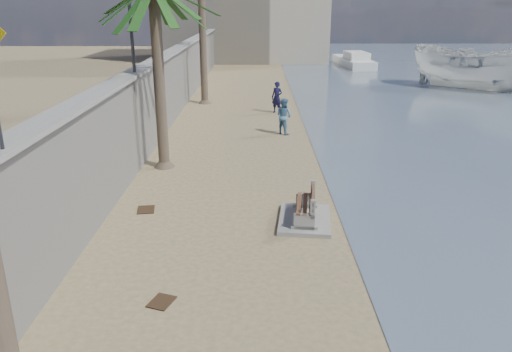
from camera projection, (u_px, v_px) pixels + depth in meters
name	position (u px, v px, depth m)	size (l,w,h in m)	color
seawall	(170.00, 88.00, 26.97)	(0.45, 70.00, 3.50)	gray
wall_cap	(168.00, 54.00, 26.38)	(0.80, 70.00, 0.12)	gray
bench_far	(305.00, 209.00, 14.54)	(1.71, 2.32, 0.91)	gray
person_a	(277.00, 95.00, 28.88)	(0.75, 0.51, 2.09)	#16153C
person_b	(284.00, 114.00, 24.24)	(0.94, 0.73, 1.95)	teal
boat_cruiser	(479.00, 65.00, 36.63)	(3.77, 3.88, 4.44)	silver
yacht_far	(353.00, 62.00, 51.06)	(8.63, 2.42, 1.50)	silver
debris_c	(146.00, 210.00, 15.46)	(0.64, 0.51, 0.03)	#382616
debris_d	(162.00, 302.00, 10.68)	(0.57, 0.45, 0.03)	#382616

